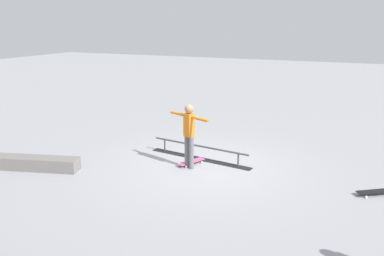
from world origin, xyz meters
TOP-DOWN VIEW (x-y plane):
  - ground_plane at (0.00, 0.00)m, footprint 60.00×60.00m
  - grind_rail at (0.35, -0.57)m, footprint 3.09×0.69m
  - skate_ledge at (3.87, 1.86)m, footprint 2.32×1.06m
  - skater_main at (0.32, 0.17)m, footprint 1.27×0.58m
  - skateboard_main at (0.37, -0.08)m, footprint 0.52×0.81m
  - loose_skateboard_black at (-4.05, 0.04)m, footprint 0.77×0.62m

SIDE VIEW (x-z plane):
  - ground_plane at x=0.00m, z-range 0.00..0.00m
  - skateboard_main at x=0.37m, z-range 0.03..0.12m
  - loose_skateboard_black at x=-4.05m, z-range 0.03..0.12m
  - skate_ledge at x=3.87m, z-range 0.00..0.32m
  - grind_rail at x=0.35m, z-range -0.03..0.37m
  - skater_main at x=0.32m, z-range 0.14..1.80m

